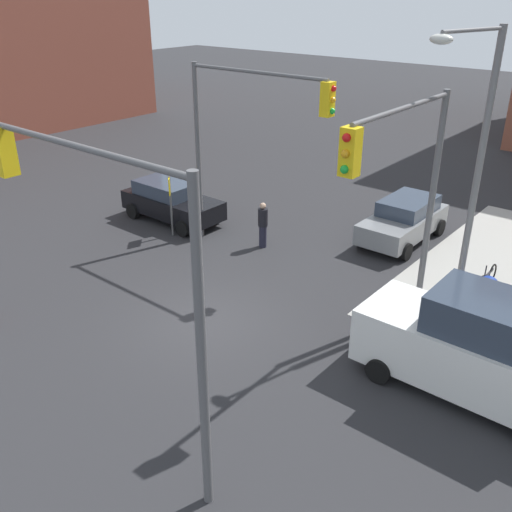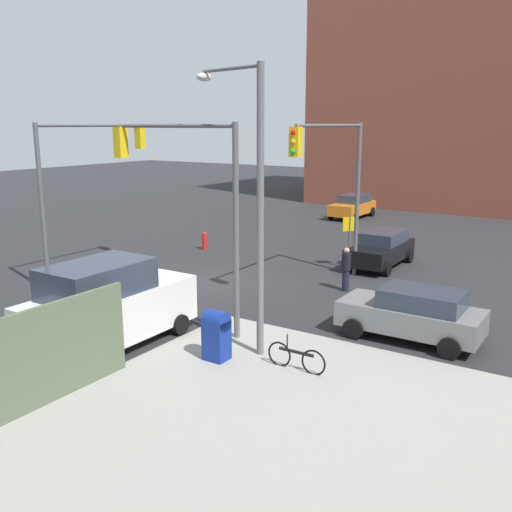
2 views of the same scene
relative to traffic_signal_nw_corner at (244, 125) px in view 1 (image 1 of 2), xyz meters
name	(u,v)px [view 1 (image 1 of 2)]	position (x,y,z in m)	size (l,w,h in m)	color
ground_plane	(204,322)	(2.27, -4.50, -4.65)	(120.00, 120.00, 0.00)	#28282B
traffic_signal_nw_corner	(244,125)	(0.00, 0.00, 0.00)	(5.82, 0.36, 6.50)	#59595B
traffic_signal_se_corner	(110,248)	(4.56, -9.00, 0.00)	(5.75, 0.36, 6.50)	#59595B
traffic_signal_ne_corner	(405,179)	(6.77, -1.88, -0.05)	(0.36, 4.97, 6.50)	#59595B
street_lamp_corner	(473,155)	(7.37, 0.94, 0.05)	(0.99, 2.60, 8.00)	slate
warning_sign_two_way	(170,196)	(-3.13, -0.70, -3.01)	(0.48, 0.48, 2.40)	#4C4C4C
mailbox_blue	(483,301)	(8.47, 0.50, -3.89)	(0.56, 0.64, 1.43)	navy
sedan_gray	(404,220)	(4.00, 4.59, -3.81)	(2.02, 4.25, 1.62)	slate
coupe_black	(171,201)	(-4.33, 0.39, -3.81)	(4.40, 2.02, 1.62)	black
van_white_delivery	(479,348)	(9.44, -2.70, -3.37)	(5.40, 2.32, 2.62)	white
pedestrian_crossing	(263,224)	(0.27, 0.70, -3.74)	(0.36, 0.36, 1.74)	black
bicycle_leaning_on_fence	(486,280)	(7.87, 2.70, -4.31)	(0.05, 1.75, 0.97)	black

